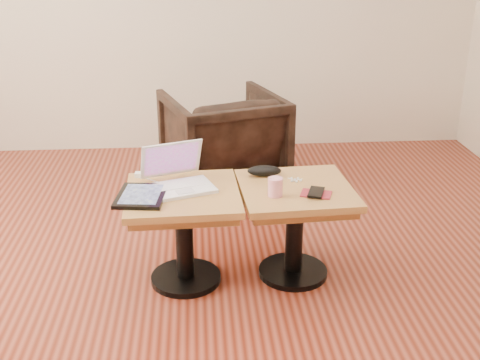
{
  "coord_description": "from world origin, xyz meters",
  "views": [
    {
      "loc": [
        0.1,
        -2.34,
        1.58
      ],
      "look_at": [
        0.3,
        0.23,
        0.53
      ],
      "focal_mm": 45.0,
      "sensor_mm": 36.0,
      "label": 1
    }
  ],
  "objects": [
    {
      "name": "room_shell",
      "position": [
        0.0,
        0.0,
        1.35
      ],
      "size": [
        4.52,
        4.52,
        2.71
      ],
      "color": "#5C1E10",
      "rests_on": "ground"
    },
    {
      "name": "side_table_left",
      "position": [
        0.03,
        0.23,
        0.36
      ],
      "size": [
        0.54,
        0.54,
        0.48
      ],
      "rotation": [
        0.0,
        0.0,
        0.04
      ],
      "color": "black",
      "rests_on": "ground"
    },
    {
      "name": "side_table_right",
      "position": [
        0.56,
        0.24,
        0.36
      ],
      "size": [
        0.55,
        0.55,
        0.48
      ],
      "rotation": [
        0.0,
        0.0,
        0.06
      ],
      "color": "black",
      "rests_on": "ground"
    },
    {
      "name": "laptop",
      "position": [
        0.01,
        0.29,
        0.52
      ],
      "size": [
        0.37,
        0.36,
        0.2
      ],
      "rotation": [
        0.0,
        0.0,
        0.34
      ],
      "color": "white",
      "rests_on": "side_table_left"
    },
    {
      "name": "tablet",
      "position": [
        -0.15,
        0.17,
        0.49
      ],
      "size": [
        0.24,
        0.29,
        0.02
      ],
      "rotation": [
        0.0,
        0.0,
        -0.12
      ],
      "color": "black",
      "rests_on": "side_table_left"
    },
    {
      "name": "charging_adapter",
      "position": [
        -0.19,
        0.43,
        0.49
      ],
      "size": [
        0.04,
        0.04,
        0.02
      ],
      "primitive_type": "cube",
      "rotation": [
        0.0,
        0.0,
        -0.06
      ],
      "color": "white",
      "rests_on": "side_table_left"
    },
    {
      "name": "glasses_case",
      "position": [
        0.43,
        0.39,
        0.5
      ],
      "size": [
        0.17,
        0.08,
        0.05
      ],
      "primitive_type": "ellipsoid",
      "rotation": [
        0.0,
        0.0,
        -0.06
      ],
      "color": "black",
      "rests_on": "side_table_right"
    },
    {
      "name": "striped_cup",
      "position": [
        0.45,
        0.15,
        0.52
      ],
      "size": [
        0.08,
        0.08,
        0.09
      ],
      "primitive_type": "cylinder",
      "rotation": [
        0.0,
        0.0,
        0.24
      ],
      "color": "#F33A6E",
      "rests_on": "side_table_right"
    },
    {
      "name": "earbuds_tangle",
      "position": [
        0.57,
        0.31,
        0.48
      ],
      "size": [
        0.06,
        0.05,
        0.01
      ],
      "color": "white",
      "rests_on": "side_table_right"
    },
    {
      "name": "phone_on_sleeve",
      "position": [
        0.64,
        0.15,
        0.48
      ],
      "size": [
        0.16,
        0.14,
        0.02
      ],
      "rotation": [
        0.0,
        0.0,
        -0.33
      ],
      "color": "maroon",
      "rests_on": "side_table_right"
    },
    {
      "name": "armchair",
      "position": [
        0.27,
        1.39,
        0.32
      ],
      "size": [
        0.88,
        0.89,
        0.65
      ],
      "primitive_type": "imported",
      "rotation": [
        0.0,
        0.0,
        3.45
      ],
      "color": "black",
      "rests_on": "ground"
    }
  ]
}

